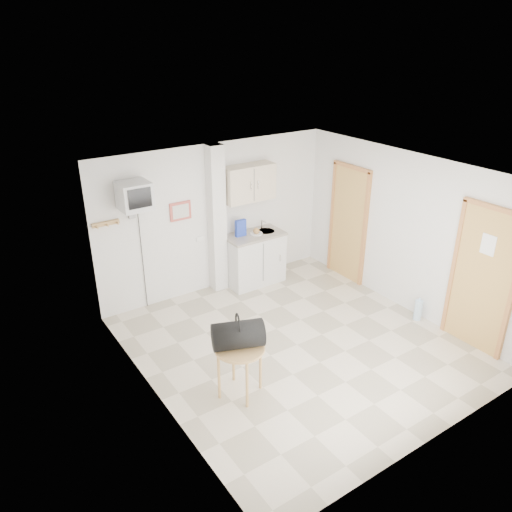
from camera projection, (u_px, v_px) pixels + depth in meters
ground at (297, 345)px, 7.14m from camera, size 4.50×4.50×0.00m
room_envelope at (311, 240)px, 6.69m from camera, size 4.24×4.54×2.55m
kitchenette at (253, 240)px, 8.61m from camera, size 1.03×0.58×2.10m
crt_television at (134, 197)px, 7.13m from camera, size 0.44×0.45×2.15m
round_table at (240, 353)px, 5.96m from camera, size 0.61×0.61×0.68m
duffel_bag at (238, 335)px, 5.85m from camera, size 0.68×0.53×0.45m
water_bottle at (418, 310)px, 7.71m from camera, size 0.12×0.12×0.37m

